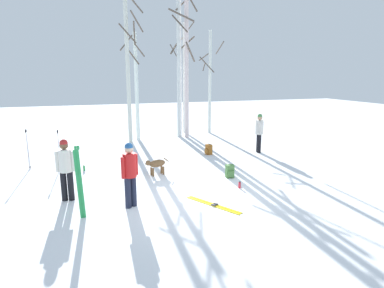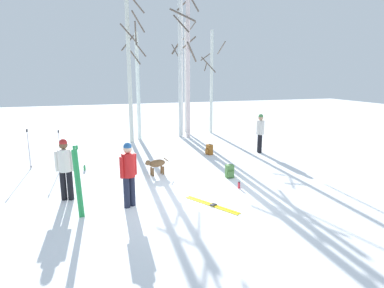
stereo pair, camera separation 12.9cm
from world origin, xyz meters
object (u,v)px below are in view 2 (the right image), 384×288
birch_tree_3 (188,63)px  birch_tree_4 (185,77)px  person_2 (65,166)px  birch_tree_1 (138,85)px  person_0 (260,131)px  person_1 (129,171)px  ski_poles_1 (29,148)px  backpack_1 (209,150)px  water_bottle_0 (85,168)px  ski_poles_0 (60,147)px  birch_tree_5 (211,81)px  ski_pair_planted_0 (78,182)px  birch_tree_0 (130,65)px  backpack_0 (230,171)px  dog (156,164)px  ski_pair_lying_0 (212,205)px  water_bottle_1 (239,185)px  birch_tree_2 (181,68)px

birch_tree_3 → birch_tree_4: (0.33, 1.60, -0.70)m
person_2 → birch_tree_1: (3.15, 7.81, 1.87)m
person_0 → birch_tree_3: size_ratio=0.23×
person_1 → ski_poles_1: size_ratio=1.17×
backpack_1 → birch_tree_1: birch_tree_1 is taller
water_bottle_0 → birch_tree_1: size_ratio=0.04×
birch_tree_1 → water_bottle_0: bearing=-118.5°
person_1 → ski_poles_0: 4.89m
birch_tree_5 → person_0: bearing=-86.6°
person_0 → person_1: bearing=-145.4°
ski_pair_planted_0 → water_bottle_0: size_ratio=8.48×
person_1 → birch_tree_0: 8.74m
backpack_0 → backpack_1: 3.22m
dog → ski_pair_lying_0: 3.19m
water_bottle_0 → water_bottle_1: same height
person_2 → birch_tree_0: (2.70, 7.20, 2.87)m
birch_tree_2 → birch_tree_3: bearing=-45.9°
backpack_1 → birch_tree_1: 5.51m
ski_pair_lying_0 → birch_tree_0: birch_tree_0 is taller
ski_pair_planted_0 → birch_tree_0: (2.33, 8.50, 2.96)m
backpack_1 → water_bottle_1: backpack_1 is taller
ski_pair_planted_0 → water_bottle_0: bearing=89.3°
birch_tree_1 → birch_tree_5: birch_tree_5 is taller
birch_tree_3 → water_bottle_1: bearing=-96.0°
backpack_0 → birch_tree_4: bearing=83.3°
person_1 → water_bottle_0: (-1.18, 3.76, -0.88)m
water_bottle_1 → backpack_0: bearing=81.7°
person_2 → birch_tree_5: 11.54m
ski_pair_planted_0 → birch_tree_3: bearing=58.6°
ski_pair_planted_0 → birch_tree_2: size_ratio=0.25×
backpack_1 → water_bottle_1: 4.27m
person_1 → birch_tree_4: bearing=66.0°
ski_pair_planted_0 → ski_pair_lying_0: (3.31, -0.27, -0.88)m
backpack_0 → water_bottle_0: backpack_0 is taller
water_bottle_0 → birch_tree_5: 9.58m
water_bottle_0 → birch_tree_3: bearing=41.8°
person_2 → birch_tree_2: bearing=55.2°
person_0 → ski_pair_lying_0: (-4.11, -4.87, -0.97)m
person_0 → birch_tree_5: (-0.31, 5.25, 2.04)m
birch_tree_1 → birch_tree_4: 3.28m
water_bottle_0 → birch_tree_5: birch_tree_5 is taller
person_0 → ski_pair_planted_0: bearing=-148.2°
water_bottle_1 → birch_tree_0: (-2.22, 7.81, 3.76)m
dog → birch_tree_4: 8.88m
water_bottle_0 → birch_tree_3: (5.36, 4.80, 3.87)m
water_bottle_0 → birch_tree_2: bearing=45.2°
ski_poles_0 → ski_poles_1: bearing=172.8°
backpack_0 → water_bottle_1: bearing=-98.3°
person_2 → dog: person_2 is taller
person_0 → person_1: 7.53m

